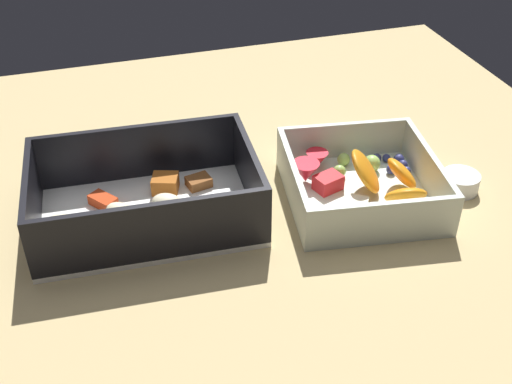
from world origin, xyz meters
The scene contains 4 objects.
table_surface centered at (0.00, 0.00, 1.00)cm, with size 80.00×80.00×2.00cm, color tan.
pasta_container centered at (-12.81, 1.27, 4.15)cm, with size 22.82×15.89×6.80cm.
fruit_bowl centered at (9.41, -1.48, 3.80)cm, with size 17.24×17.55×5.66cm.
paper_cup_liner centered at (20.04, -3.51, 2.99)cm, with size 4.00×4.00×1.98cm, color white.
Camera 1 is at (-17.40, -51.29, 42.58)cm, focal length 45.51 mm.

